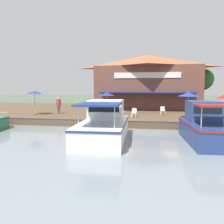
{
  "coord_description": "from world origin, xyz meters",
  "views": [
    {
      "loc": [
        17.59,
        3.04,
        3.27
      ],
      "look_at": [
        -1.0,
        -0.2,
        1.3
      ],
      "focal_mm": 35.0,
      "sensor_mm": 36.0,
      "label": 1
    }
  ],
  "objects_px": {
    "waterfront_restaurant": "(147,81)",
    "patio_umbrella_mid_patio_right": "(107,94)",
    "cafe_chair_mid_patio": "(163,110)",
    "motorboat_outer_channel": "(204,127)",
    "patio_umbrella_back_row": "(189,94)",
    "person_mid_patio": "(59,103)",
    "tree_upstream_bank": "(201,80)",
    "motorboat_mid_row": "(105,125)",
    "cafe_chair_facing_river": "(134,112)",
    "swan": "(101,149)",
    "cafe_chair_beside_entrance": "(213,111)",
    "patio_umbrella_by_entrance": "(34,93)",
    "cafe_chair_back_row_seat": "(204,111)"
  },
  "relations": [
    {
      "from": "cafe_chair_facing_river",
      "to": "tree_upstream_bank",
      "type": "bearing_deg",
      "value": 145.47
    },
    {
      "from": "cafe_chair_facing_river",
      "to": "patio_umbrella_mid_patio_right",
      "type": "bearing_deg",
      "value": -118.98
    },
    {
      "from": "patio_umbrella_back_row",
      "to": "person_mid_patio",
      "type": "bearing_deg",
      "value": -97.62
    },
    {
      "from": "cafe_chair_beside_entrance",
      "to": "motorboat_outer_channel",
      "type": "bearing_deg",
      "value": -17.9
    },
    {
      "from": "cafe_chair_facing_river",
      "to": "cafe_chair_beside_entrance",
      "type": "relative_size",
      "value": 1.0
    },
    {
      "from": "cafe_chair_mid_patio",
      "to": "motorboat_outer_channel",
      "type": "xyz_separation_m",
      "value": [
        9.34,
        2.0,
        -0.14
      ]
    },
    {
      "from": "person_mid_patio",
      "to": "motorboat_mid_row",
      "type": "xyz_separation_m",
      "value": [
        8.61,
        7.03,
        -0.8
      ]
    },
    {
      "from": "patio_umbrella_mid_patio_right",
      "to": "cafe_chair_beside_entrance",
      "type": "relative_size",
      "value": 2.8
    },
    {
      "from": "cafe_chair_back_row_seat",
      "to": "cafe_chair_facing_river",
      "type": "distance_m",
      "value": 7.29
    },
    {
      "from": "waterfront_restaurant",
      "to": "swan",
      "type": "bearing_deg",
      "value": -5.46
    },
    {
      "from": "patio_umbrella_by_entrance",
      "to": "tree_upstream_bank",
      "type": "bearing_deg",
      "value": 122.93
    },
    {
      "from": "waterfront_restaurant",
      "to": "patio_umbrella_mid_patio_right",
      "type": "height_order",
      "value": "waterfront_restaurant"
    },
    {
      "from": "patio_umbrella_back_row",
      "to": "person_mid_patio",
      "type": "xyz_separation_m",
      "value": [
        -1.79,
        -13.36,
        -1.06
      ]
    },
    {
      "from": "waterfront_restaurant",
      "to": "cafe_chair_mid_patio",
      "type": "height_order",
      "value": "waterfront_restaurant"
    },
    {
      "from": "swan",
      "to": "motorboat_mid_row",
      "type": "bearing_deg",
      "value": -172.1
    },
    {
      "from": "motorboat_mid_row",
      "to": "tree_upstream_bank",
      "type": "distance_m",
      "value": 22.38
    },
    {
      "from": "patio_umbrella_mid_patio_right",
      "to": "tree_upstream_bank",
      "type": "bearing_deg",
      "value": 133.22
    },
    {
      "from": "cafe_chair_facing_river",
      "to": "patio_umbrella_back_row",
      "type": "bearing_deg",
      "value": 89.33
    },
    {
      "from": "motorboat_mid_row",
      "to": "patio_umbrella_by_entrance",
      "type": "bearing_deg",
      "value": -128.41
    },
    {
      "from": "person_mid_patio",
      "to": "cafe_chair_facing_river",
      "type": "bearing_deg",
      "value": 78.4
    },
    {
      "from": "waterfront_restaurant",
      "to": "cafe_chair_beside_entrance",
      "type": "distance_m",
      "value": 11.24
    },
    {
      "from": "patio_umbrella_by_entrance",
      "to": "cafe_chair_facing_river",
      "type": "distance_m",
      "value": 10.61
    },
    {
      "from": "patio_umbrella_by_entrance",
      "to": "cafe_chair_mid_patio",
      "type": "bearing_deg",
      "value": 100.65
    },
    {
      "from": "cafe_chair_mid_patio",
      "to": "motorboat_mid_row",
      "type": "distance_m",
      "value": 10.55
    },
    {
      "from": "waterfront_restaurant",
      "to": "motorboat_mid_row",
      "type": "relative_size",
      "value": 1.92
    },
    {
      "from": "patio_umbrella_back_row",
      "to": "swan",
      "type": "distance_m",
      "value": 11.93
    },
    {
      "from": "cafe_chair_back_row_seat",
      "to": "motorboat_outer_channel",
      "type": "relative_size",
      "value": 0.14
    },
    {
      "from": "patio_umbrella_by_entrance",
      "to": "tree_upstream_bank",
      "type": "height_order",
      "value": "tree_upstream_bank"
    },
    {
      "from": "person_mid_patio",
      "to": "motorboat_mid_row",
      "type": "height_order",
      "value": "motorboat_mid_row"
    },
    {
      "from": "patio_umbrella_by_entrance",
      "to": "cafe_chair_back_row_seat",
      "type": "height_order",
      "value": "patio_umbrella_by_entrance"
    },
    {
      "from": "waterfront_restaurant",
      "to": "person_mid_patio",
      "type": "relative_size",
      "value": 7.98
    },
    {
      "from": "waterfront_restaurant",
      "to": "patio_umbrella_mid_patio_right",
      "type": "relative_size",
      "value": 6.01
    },
    {
      "from": "motorboat_outer_channel",
      "to": "waterfront_restaurant",
      "type": "bearing_deg",
      "value": -167.65
    },
    {
      "from": "motorboat_mid_row",
      "to": "swan",
      "type": "height_order",
      "value": "motorboat_mid_row"
    },
    {
      "from": "patio_umbrella_back_row",
      "to": "cafe_chair_beside_entrance",
      "type": "xyz_separation_m",
      "value": [
        -2.33,
        2.75,
        -1.72
      ]
    },
    {
      "from": "waterfront_restaurant",
      "to": "motorboat_mid_row",
      "type": "distance_m",
      "value": 18.1
    },
    {
      "from": "motorboat_mid_row",
      "to": "person_mid_patio",
      "type": "bearing_deg",
      "value": -140.76
    },
    {
      "from": "waterfront_restaurant",
      "to": "patio_umbrella_back_row",
      "type": "height_order",
      "value": "waterfront_restaurant"
    },
    {
      "from": "motorboat_outer_channel",
      "to": "cafe_chair_beside_entrance",
      "type": "bearing_deg",
      "value": 162.1
    },
    {
      "from": "motorboat_outer_channel",
      "to": "tree_upstream_bank",
      "type": "relative_size",
      "value": 1.09
    },
    {
      "from": "cafe_chair_facing_river",
      "to": "swan",
      "type": "height_order",
      "value": "cafe_chair_facing_river"
    },
    {
      "from": "tree_upstream_bank",
      "to": "patio_umbrella_by_entrance",
      "type": "bearing_deg",
      "value": -57.07
    },
    {
      "from": "cafe_chair_beside_entrance",
      "to": "cafe_chair_back_row_seat",
      "type": "bearing_deg",
      "value": -94.51
    },
    {
      "from": "waterfront_restaurant",
      "to": "patio_umbrella_mid_patio_right",
      "type": "bearing_deg",
      "value": -24.17
    },
    {
      "from": "person_mid_patio",
      "to": "swan",
      "type": "bearing_deg",
      "value": 32.28
    },
    {
      "from": "person_mid_patio",
      "to": "tree_upstream_bank",
      "type": "bearing_deg",
      "value": 122.62
    },
    {
      "from": "cafe_chair_beside_entrance",
      "to": "person_mid_patio",
      "type": "distance_m",
      "value": 16.13
    },
    {
      "from": "waterfront_restaurant",
      "to": "tree_upstream_bank",
      "type": "relative_size",
      "value": 2.48
    },
    {
      "from": "cafe_chair_mid_patio",
      "to": "tree_upstream_bank",
      "type": "distance_m",
      "value": 12.1
    },
    {
      "from": "waterfront_restaurant",
      "to": "patio_umbrella_by_entrance",
      "type": "height_order",
      "value": "waterfront_restaurant"
    }
  ]
}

